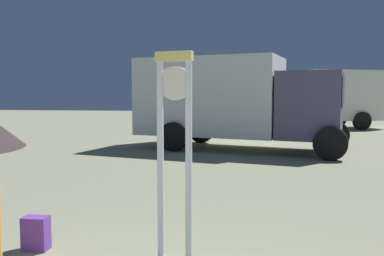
% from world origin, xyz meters
% --- Properties ---
extents(standing_clock, '(0.41, 0.17, 2.20)m').
position_xyz_m(standing_clock, '(0.26, 2.30, 1.32)').
color(standing_clock, silver).
rests_on(standing_clock, ground_plane).
extents(backpack, '(0.28, 0.21, 0.38)m').
position_xyz_m(backpack, '(-1.34, 2.35, 0.19)').
color(backpack, '#6E389D').
rests_on(backpack, ground_plane).
extents(box_truck_near, '(6.95, 4.04, 2.92)m').
position_xyz_m(box_truck_near, '(0.53, 11.17, 1.60)').
color(box_truck_near, silver).
rests_on(box_truck_near, ground_plane).
extents(box_truck_far, '(6.60, 4.11, 2.96)m').
position_xyz_m(box_truck_far, '(4.99, 19.56, 1.62)').
color(box_truck_far, white).
rests_on(box_truck_far, ground_plane).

